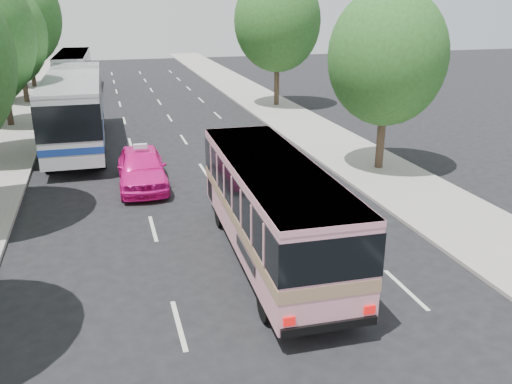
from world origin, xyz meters
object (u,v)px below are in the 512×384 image
object	(u,v)px
pink_bus	(272,200)
white_pickup	(79,127)
pink_taxi	(142,168)
tour_coach_rear	(74,69)
tour_coach_front	(75,104)

from	to	relation	value
pink_bus	white_pickup	xyz separation A→B (m)	(-5.80, 16.68, -1.11)
white_pickup	pink_bus	bearing A→B (deg)	-72.50
pink_taxi	tour_coach_rear	bearing A→B (deg)	98.85
white_pickup	tour_coach_front	world-z (taller)	tour_coach_front
white_pickup	pink_taxi	bearing A→B (deg)	-75.07
pink_taxi	tour_coach_front	world-z (taller)	tour_coach_front
pink_bus	white_pickup	world-z (taller)	pink_bus
pink_taxi	white_pickup	bearing A→B (deg)	108.20
tour_coach_front	tour_coach_rear	size ratio (longest dim) A/B	1.15
white_pickup	tour_coach_rear	bearing A→B (deg)	90.49
white_pickup	tour_coach_rear	size ratio (longest dim) A/B	0.47
pink_taxi	pink_bus	bearing A→B (deg)	-66.37
pink_taxi	white_pickup	distance (m)	9.30
pink_bus	pink_taxi	xyz separation A→B (m)	(-3.14, 7.77, -1.04)
white_pickup	tour_coach_front	size ratio (longest dim) A/B	0.41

